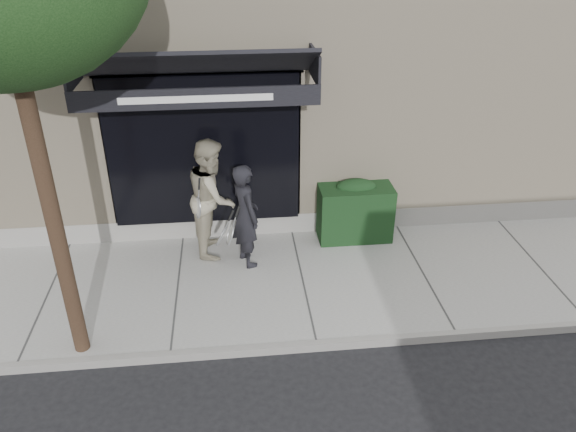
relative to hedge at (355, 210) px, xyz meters
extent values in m
plane|color=black|center=(-1.10, -1.25, -0.66)|extent=(80.00, 80.00, 0.00)
cube|color=gray|center=(-1.10, -1.25, -0.60)|extent=(20.00, 3.00, 0.12)
cube|color=gray|center=(-1.10, -2.80, -0.59)|extent=(20.00, 0.10, 0.14)
cube|color=beige|center=(-1.10, 3.75, 2.09)|extent=(14.00, 7.00, 5.50)
cube|color=gray|center=(-1.10, 0.45, -0.41)|extent=(14.02, 0.42, 0.50)
cube|color=black|center=(-2.60, 0.30, 1.14)|extent=(3.20, 0.30, 2.60)
cube|color=gray|center=(-4.20, 0.45, 1.14)|extent=(0.08, 0.40, 2.60)
cube|color=gray|center=(-1.00, 0.45, 1.14)|extent=(0.08, 0.40, 2.60)
cube|color=gray|center=(-2.60, 0.45, 2.48)|extent=(3.36, 0.40, 0.12)
cube|color=black|center=(-2.60, -0.25, 2.74)|extent=(3.60, 1.03, 0.55)
cube|color=black|center=(-2.60, -0.75, 2.35)|extent=(3.60, 0.05, 0.30)
cube|color=white|center=(-2.60, -0.78, 2.35)|extent=(2.20, 0.01, 0.10)
cube|color=black|center=(-4.38, -0.25, 2.66)|extent=(0.04, 1.00, 0.45)
cube|color=black|center=(-0.82, -0.25, 2.66)|extent=(0.04, 1.00, 0.45)
cube|color=black|center=(0.00, 0.00, -0.04)|extent=(1.30, 0.70, 1.00)
ellipsoid|color=black|center=(0.00, 0.00, 0.46)|extent=(0.71, 0.38, 0.27)
cylinder|color=black|center=(-4.30, -2.55, 1.74)|extent=(0.20, 0.20, 4.80)
imported|color=black|center=(-1.97, -0.65, 0.35)|extent=(0.64, 0.76, 1.78)
torus|color=silver|center=(-2.23, -0.94, 0.18)|extent=(0.14, 0.31, 0.30)
cylinder|color=silver|center=(-2.23, -0.94, 0.18)|extent=(0.11, 0.28, 0.26)
cylinder|color=silver|center=(-2.23, -0.94, 0.18)|extent=(0.18, 0.03, 0.08)
cylinder|color=black|center=(-2.23, -0.94, 0.18)|extent=(0.20, 0.05, 0.09)
torus|color=silver|center=(-2.36, -1.04, 0.22)|extent=(0.24, 0.34, 0.29)
cylinder|color=silver|center=(-2.36, -1.04, 0.22)|extent=(0.20, 0.29, 0.25)
cylinder|color=silver|center=(-2.36, -1.04, 0.22)|extent=(0.17, 0.08, 0.09)
cylinder|color=black|center=(-2.36, -1.04, 0.22)|extent=(0.20, 0.10, 0.11)
imported|color=#AFA68C|center=(-2.50, -0.17, 0.48)|extent=(0.84, 1.04, 2.04)
torus|color=silver|center=(-2.73, -0.48, 0.45)|extent=(0.14, 0.31, 0.30)
cylinder|color=silver|center=(-2.73, -0.48, 0.45)|extent=(0.11, 0.27, 0.27)
cylinder|color=silver|center=(-2.73, -0.48, 0.45)|extent=(0.18, 0.07, 0.04)
cylinder|color=black|center=(-2.73, -0.48, 0.45)|extent=(0.20, 0.09, 0.06)
camera|label=1|loc=(-2.13, -8.68, 4.72)|focal=35.00mm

